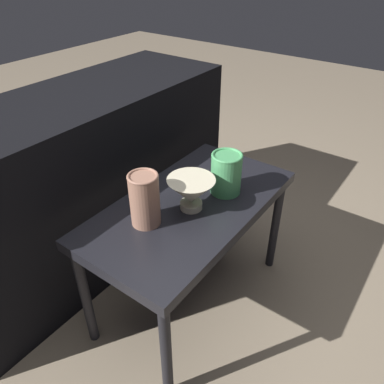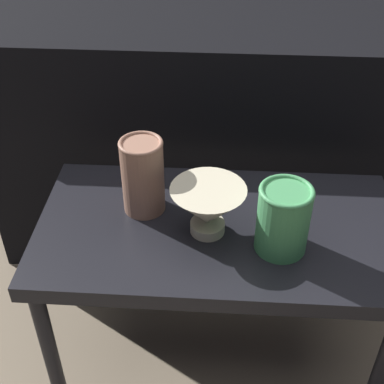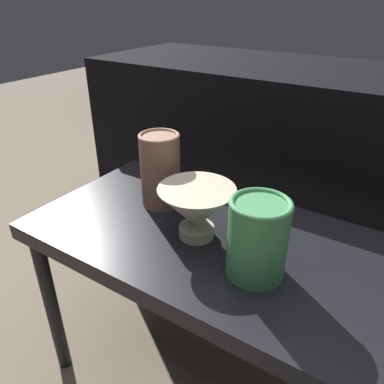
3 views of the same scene
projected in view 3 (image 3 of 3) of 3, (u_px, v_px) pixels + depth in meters
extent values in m
plane|color=#7F705B|center=(206.00, 379.00, 1.07)|extent=(8.00, 8.00, 0.00)
cube|color=black|center=(210.00, 242.00, 0.84)|extent=(0.83, 0.44, 0.04)
cylinder|color=black|center=(52.00, 306.00, 1.01)|extent=(0.04, 0.04, 0.46)
cylinder|color=black|center=(141.00, 239.00, 1.28)|extent=(0.04, 0.04, 0.46)
cylinder|color=black|center=(380.00, 338.00, 0.92)|extent=(0.04, 0.04, 0.46)
cube|color=black|center=(294.00, 182.00, 1.31)|extent=(1.42, 0.50, 0.78)
cylinder|color=beige|center=(196.00, 231.00, 0.82)|extent=(0.08, 0.08, 0.02)
cone|color=beige|center=(197.00, 208.00, 0.79)|extent=(0.17, 0.17, 0.09)
cylinder|color=#996B56|center=(160.00, 171.00, 0.91)|extent=(0.10, 0.10, 0.18)
torus|color=#996B56|center=(159.00, 136.00, 0.87)|extent=(0.10, 0.10, 0.01)
cylinder|color=#47995B|center=(257.00, 240.00, 0.69)|extent=(0.11, 0.11, 0.15)
torus|color=#47995B|center=(261.00, 204.00, 0.65)|extent=(0.11, 0.11, 0.01)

